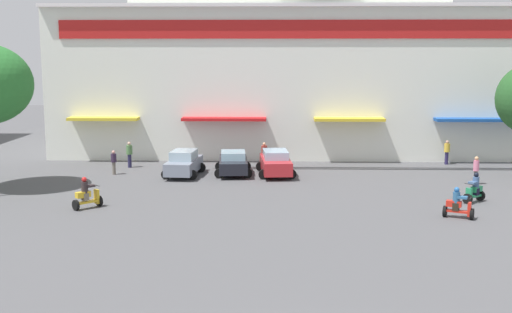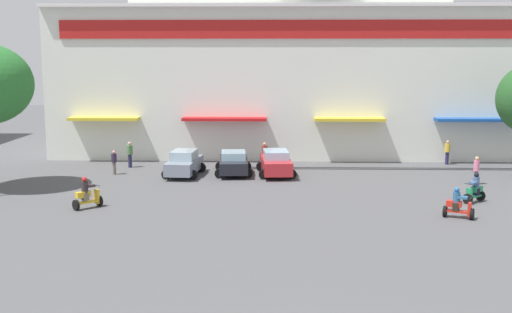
{
  "view_description": "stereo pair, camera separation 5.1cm",
  "coord_description": "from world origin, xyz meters",
  "px_view_note": "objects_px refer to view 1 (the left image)",
  "views": [
    {
      "loc": [
        -1.1,
        -13.83,
        7.55
      ],
      "look_at": [
        -1.86,
        14.89,
        2.82
      ],
      "focal_mm": 44.59,
      "sensor_mm": 36.0,
      "label": 1
    },
    {
      "loc": [
        -1.05,
        -13.82,
        7.55
      ],
      "look_at": [
        -1.86,
        14.89,
        2.82
      ],
      "focal_mm": 44.59,
      "sensor_mm": 36.0,
      "label": 2
    }
  ],
  "objects_px": {
    "pedestrian_1": "(114,161)",
    "scooter_rider_2": "(458,205)",
    "parked_car_0": "(184,163)",
    "pedestrian_4": "(264,153)",
    "scooter_rider_4": "(87,195)",
    "parked_car_1": "(233,163)",
    "pedestrian_2": "(447,151)",
    "parked_car_2": "(276,163)",
    "scooter_rider_0": "(474,190)",
    "pedestrian_3": "(129,153)",
    "pedestrian_0": "(476,168)"
  },
  "relations": [
    {
      "from": "scooter_rider_2",
      "to": "scooter_rider_4",
      "type": "xyz_separation_m",
      "value": [
        -17.6,
        1.38,
        0.06
      ]
    },
    {
      "from": "parked_car_1",
      "to": "pedestrian_4",
      "type": "bearing_deg",
      "value": 57.61
    },
    {
      "from": "parked_car_1",
      "to": "pedestrian_0",
      "type": "distance_m",
      "value": 14.44
    },
    {
      "from": "parked_car_0",
      "to": "pedestrian_2",
      "type": "xyz_separation_m",
      "value": [
        17.32,
        4.5,
        0.14
      ]
    },
    {
      "from": "parked_car_0",
      "to": "pedestrian_1",
      "type": "height_order",
      "value": "parked_car_0"
    },
    {
      "from": "scooter_rider_0",
      "to": "pedestrian_3",
      "type": "xyz_separation_m",
      "value": [
        -19.75,
        9.36,
        0.35
      ]
    },
    {
      "from": "parked_car_1",
      "to": "scooter_rider_2",
      "type": "relative_size",
      "value": 2.73
    },
    {
      "from": "scooter_rider_4",
      "to": "pedestrian_4",
      "type": "relative_size",
      "value": 0.98
    },
    {
      "from": "pedestrian_1",
      "to": "scooter_rider_2",
      "type": "bearing_deg",
      "value": -28.69
    },
    {
      "from": "parked_car_1",
      "to": "pedestrian_4",
      "type": "relative_size",
      "value": 2.46
    },
    {
      "from": "parked_car_0",
      "to": "parked_car_1",
      "type": "height_order",
      "value": "parked_car_0"
    },
    {
      "from": "parked_car_0",
      "to": "scooter_rider_4",
      "type": "relative_size",
      "value": 2.61
    },
    {
      "from": "pedestrian_0",
      "to": "pedestrian_4",
      "type": "relative_size",
      "value": 1.02
    },
    {
      "from": "pedestrian_2",
      "to": "parked_car_1",
      "type": "bearing_deg",
      "value": -164.33
    },
    {
      "from": "parked_car_2",
      "to": "pedestrian_0",
      "type": "distance_m",
      "value": 11.83
    },
    {
      "from": "scooter_rider_2",
      "to": "pedestrian_4",
      "type": "height_order",
      "value": "pedestrian_4"
    },
    {
      "from": "parked_car_1",
      "to": "pedestrian_0",
      "type": "xyz_separation_m",
      "value": [
        14.19,
        -2.63,
        0.2
      ]
    },
    {
      "from": "pedestrian_2",
      "to": "pedestrian_3",
      "type": "bearing_deg",
      "value": -175.33
    },
    {
      "from": "scooter_rider_2",
      "to": "pedestrian_2",
      "type": "height_order",
      "value": "pedestrian_2"
    },
    {
      "from": "pedestrian_0",
      "to": "pedestrian_4",
      "type": "height_order",
      "value": "pedestrian_0"
    },
    {
      "from": "scooter_rider_4",
      "to": "parked_car_1",
      "type": "bearing_deg",
      "value": 53.43
    },
    {
      "from": "parked_car_1",
      "to": "scooter_rider_2",
      "type": "height_order",
      "value": "parked_car_1"
    },
    {
      "from": "pedestrian_2",
      "to": "scooter_rider_0",
      "type": "bearing_deg",
      "value": -98.06
    },
    {
      "from": "scooter_rider_4",
      "to": "pedestrian_2",
      "type": "bearing_deg",
      "value": 31.7
    },
    {
      "from": "scooter_rider_2",
      "to": "scooter_rider_4",
      "type": "height_order",
      "value": "scooter_rider_4"
    },
    {
      "from": "scooter_rider_0",
      "to": "pedestrian_1",
      "type": "xyz_separation_m",
      "value": [
        -20.18,
        6.89,
        0.24
      ]
    },
    {
      "from": "parked_car_2",
      "to": "parked_car_1",
      "type": "bearing_deg",
      "value": 177.74
    },
    {
      "from": "parked_car_0",
      "to": "pedestrian_3",
      "type": "relative_size",
      "value": 2.41
    },
    {
      "from": "scooter_rider_2",
      "to": "pedestrian_1",
      "type": "height_order",
      "value": "pedestrian_1"
    },
    {
      "from": "parked_car_2",
      "to": "pedestrian_3",
      "type": "bearing_deg",
      "value": 166.18
    },
    {
      "from": "parked_car_2",
      "to": "pedestrian_0",
      "type": "height_order",
      "value": "pedestrian_0"
    },
    {
      "from": "parked_car_1",
      "to": "pedestrian_4",
      "type": "xyz_separation_m",
      "value": [
        1.89,
        2.98,
        0.16
      ]
    },
    {
      "from": "pedestrian_1",
      "to": "pedestrian_2",
      "type": "xyz_separation_m",
      "value": [
        21.75,
        4.21,
        0.07
      ]
    },
    {
      "from": "parked_car_0",
      "to": "pedestrian_2",
      "type": "height_order",
      "value": "pedestrian_2"
    },
    {
      "from": "scooter_rider_4",
      "to": "pedestrian_2",
      "type": "height_order",
      "value": "pedestrian_2"
    },
    {
      "from": "pedestrian_0",
      "to": "parked_car_1",
      "type": "bearing_deg",
      "value": 169.5
    },
    {
      "from": "parked_car_0",
      "to": "pedestrian_4",
      "type": "xyz_separation_m",
      "value": [
        4.91,
        3.47,
        0.11
      ]
    },
    {
      "from": "pedestrian_3",
      "to": "pedestrian_4",
      "type": "bearing_deg",
      "value": 4.58
    },
    {
      "from": "parked_car_1",
      "to": "pedestrian_2",
      "type": "bearing_deg",
      "value": 15.67
    },
    {
      "from": "parked_car_2",
      "to": "pedestrian_2",
      "type": "distance_m",
      "value": 12.37
    },
    {
      "from": "parked_car_1",
      "to": "pedestrian_3",
      "type": "xyz_separation_m",
      "value": [
        -7.01,
        2.27,
        0.22
      ]
    },
    {
      "from": "pedestrian_1",
      "to": "pedestrian_3",
      "type": "bearing_deg",
      "value": 80.06
    },
    {
      "from": "parked_car_1",
      "to": "parked_car_2",
      "type": "distance_m",
      "value": 2.64
    },
    {
      "from": "parked_car_0",
      "to": "pedestrian_4",
      "type": "distance_m",
      "value": 6.02
    },
    {
      "from": "parked_car_1",
      "to": "scooter_rider_0",
      "type": "height_order",
      "value": "scooter_rider_0"
    },
    {
      "from": "parked_car_1",
      "to": "pedestrian_1",
      "type": "height_order",
      "value": "pedestrian_1"
    },
    {
      "from": "pedestrian_1",
      "to": "pedestrian_2",
      "type": "relative_size",
      "value": 0.92
    },
    {
      "from": "parked_car_1",
      "to": "scooter_rider_4",
      "type": "height_order",
      "value": "scooter_rider_4"
    },
    {
      "from": "pedestrian_3",
      "to": "parked_car_1",
      "type": "bearing_deg",
      "value": -17.94
    },
    {
      "from": "parked_car_0",
      "to": "pedestrian_2",
      "type": "distance_m",
      "value": 17.9
    }
  ]
}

